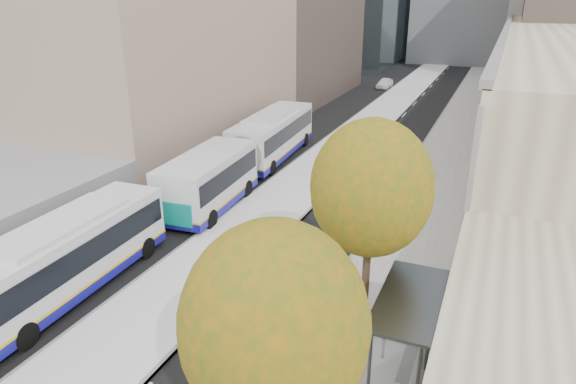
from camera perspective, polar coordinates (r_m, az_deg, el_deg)
The scene contains 8 objects.
bus_platform at distance 41.27m, azimuth 6.29°, elevation 5.21°, with size 4.25×150.00×0.15m, color silver.
sidewalk at distance 39.86m, azimuth 17.37°, elevation 3.71°, with size 4.75×150.00×0.08m, color gray.
bus_shelter at distance 16.89m, azimuth 13.91°, elevation -12.71°, with size 1.90×4.40×2.53m.
tree_b at distance 10.96m, azimuth -1.52°, elevation -14.64°, with size 4.00×4.00×6.97m.
tree_c at distance 17.62m, azimuth 9.25°, elevation 0.38°, with size 4.20×4.20×7.28m.
bus_far at distance 33.75m, azimuth -4.29°, elevation 4.54°, with size 4.01×19.22×3.18m.
cyclist at distance 19.45m, azimuth -0.43°, elevation -12.02°, with size 0.62×1.65×2.08m.
distant_car at distance 67.72m, azimuth 10.69°, elevation 11.81°, with size 1.51×3.76×1.28m, color white.
Camera 1 is at (7.31, -3.06, 11.48)m, focal length 32.00 mm.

